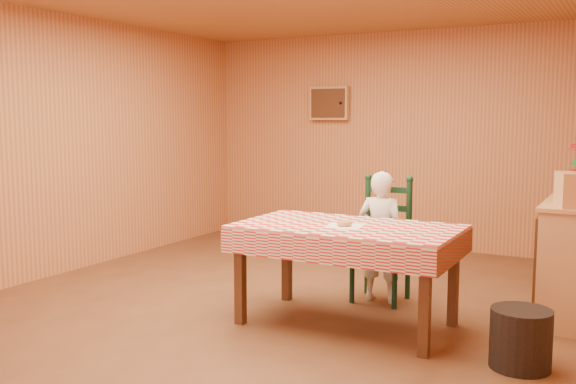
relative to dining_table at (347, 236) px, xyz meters
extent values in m
plane|color=brown|center=(-0.68, 0.12, -0.69)|extent=(6.00, 6.00, 0.00)
cube|color=#C77A48|center=(-0.68, 3.12, 0.61)|extent=(5.00, 0.10, 2.60)
cube|color=#C77A48|center=(-3.18, 0.12, 0.61)|extent=(0.10, 6.00, 2.60)
cube|color=tan|center=(-1.58, 3.06, 1.06)|extent=(0.52, 0.08, 0.42)
cube|color=#4F2A15|center=(-1.58, 3.02, 1.06)|extent=(0.46, 0.02, 0.36)
sphere|color=black|center=(-1.40, 3.00, 1.06)|extent=(0.04, 0.04, 0.04)
cube|color=#4F2A15|center=(0.00, 0.00, 0.03)|extent=(1.60, 0.90, 0.06)
cube|color=#4F2A15|center=(-0.72, -0.37, -0.34)|extent=(0.07, 0.07, 0.69)
cube|color=#4F2A15|center=(0.72, -0.37, -0.34)|extent=(0.07, 0.07, 0.69)
cube|color=#4F2A15|center=(-0.72, 0.37, -0.34)|extent=(0.07, 0.07, 0.69)
cube|color=#4F2A15|center=(0.72, 0.37, -0.34)|extent=(0.07, 0.07, 0.69)
cube|color=red|center=(0.00, 0.00, 0.07)|extent=(1.64, 0.94, 0.02)
cube|color=red|center=(0.00, -0.47, -0.03)|extent=(1.64, 0.02, 0.18)
cube|color=red|center=(0.00, 0.47, -0.03)|extent=(1.64, 0.02, 0.18)
cube|color=#2B5024|center=(-0.82, 0.00, -0.03)|extent=(0.02, 0.94, 0.18)
cube|color=#2B5024|center=(0.82, 0.00, -0.03)|extent=(0.02, 0.94, 0.18)
cube|color=black|center=(0.00, 0.73, -0.26)|extent=(0.44, 0.40, 0.04)
cylinder|color=black|center=(-0.19, 0.56, -0.48)|extent=(0.04, 0.04, 0.41)
cylinder|color=black|center=(0.19, 0.56, -0.48)|extent=(0.04, 0.04, 0.41)
cylinder|color=black|center=(-0.19, 0.90, -0.48)|extent=(0.04, 0.04, 0.41)
cylinder|color=black|center=(0.19, 0.90, -0.48)|extent=(0.04, 0.04, 0.41)
cylinder|color=black|center=(-0.19, 0.90, 0.06)|extent=(0.05, 0.05, 0.60)
sphere|color=black|center=(-0.19, 0.90, 0.36)|extent=(0.06, 0.06, 0.06)
cylinder|color=black|center=(0.19, 0.90, 0.06)|extent=(0.05, 0.05, 0.60)
sphere|color=black|center=(0.19, 0.90, 0.36)|extent=(0.06, 0.06, 0.06)
cube|color=black|center=(0.00, 0.90, -0.06)|extent=(0.38, 0.03, 0.05)
cube|color=black|center=(0.00, 0.90, 0.10)|extent=(0.38, 0.03, 0.05)
cube|color=black|center=(0.00, 0.90, 0.26)|extent=(0.38, 0.03, 0.05)
imported|color=white|center=(0.00, 0.73, -0.13)|extent=(0.41, 0.27, 1.12)
cube|color=white|center=(0.00, -0.05, 0.08)|extent=(0.30, 0.30, 0.00)
torus|color=#CD8749|center=(0.00, -0.05, 0.11)|extent=(0.12, 0.12, 0.04)
cube|color=#4F2A15|center=(1.28, 1.08, -0.24)|extent=(0.02, 1.20, 0.80)
cylinder|color=black|center=(1.31, -0.26, -0.50)|extent=(0.47, 0.47, 0.38)
camera|label=1|loc=(1.89, -4.39, 0.90)|focal=40.00mm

